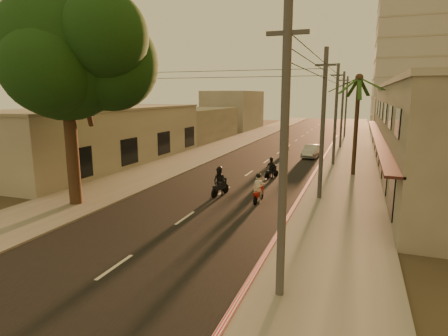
{
  "coord_description": "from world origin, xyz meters",
  "views": [
    {
      "loc": [
        8.23,
        -14.81,
        6.31
      ],
      "look_at": [
        0.81,
        5.75,
        2.03
      ],
      "focal_mm": 30.0,
      "sensor_mm": 36.0,
      "label": 1
    }
  ],
  "objects": [
    {
      "name": "ground",
      "position": [
        0.0,
        0.0,
        0.0
      ],
      "size": [
        160.0,
        160.0,
        0.0
      ],
      "primitive_type": "plane",
      "color": "#383023",
      "rests_on": "ground"
    },
    {
      "name": "road",
      "position": [
        0.0,
        20.0,
        0.01
      ],
      "size": [
        10.0,
        140.0,
        0.02
      ],
      "primitive_type": "cube",
      "color": "black",
      "rests_on": "ground"
    },
    {
      "name": "sidewalk_right",
      "position": [
        7.5,
        20.0,
        0.06
      ],
      "size": [
        5.0,
        140.0,
        0.12
      ],
      "primitive_type": "cube",
      "color": "slate",
      "rests_on": "ground"
    },
    {
      "name": "sidewalk_left",
      "position": [
        -7.5,
        20.0,
        0.06
      ],
      "size": [
        5.0,
        140.0,
        0.12
      ],
      "primitive_type": "cube",
      "color": "slate",
      "rests_on": "ground"
    },
    {
      "name": "curb_stripe",
      "position": [
        5.1,
        15.0,
        0.1
      ],
      "size": [
        0.2,
        60.0,
        0.2
      ],
      "primitive_type": "cube",
      "color": "red",
      "rests_on": "ground"
    },
    {
      "name": "shophouse_row",
      "position": [
        13.95,
        18.0,
        3.65
      ],
      "size": [
        8.8,
        34.2,
        7.3
      ],
      "color": "gray",
      "rests_on": "ground"
    },
    {
      "name": "left_building",
      "position": [
        -13.98,
        14.0,
        2.6
      ],
      "size": [
        8.2,
        24.2,
        5.2
      ],
      "color": "#AAA69A",
      "rests_on": "ground"
    },
    {
      "name": "distant_tower",
      "position": [
        16.0,
        56.0,
        14.0
      ],
      "size": [
        12.1,
        12.1,
        28.0
      ],
      "color": "#B7B5B2",
      "rests_on": "ground"
    },
    {
      "name": "broadleaf_tree",
      "position": [
        -6.61,
        2.14,
        8.48
      ],
      "size": [
        9.6,
        8.7,
        12.1
      ],
      "color": "black",
      "rests_on": "ground"
    },
    {
      "name": "palm_tree",
      "position": [
        8.0,
        16.0,
        7.15
      ],
      "size": [
        5.0,
        5.0,
        8.2
      ],
      "color": "black",
      "rests_on": "ground"
    },
    {
      "name": "utility_poles",
      "position": [
        6.2,
        20.0,
        6.54
      ],
      "size": [
        1.2,
        48.26,
        9.0
      ],
      "color": "#38383A",
      "rests_on": "ground"
    },
    {
      "name": "filler_right",
      "position": [
        14.0,
        45.0,
        3.0
      ],
      "size": [
        8.0,
        14.0,
        6.0
      ],
      "primitive_type": "cube",
      "color": "#AAA69A",
      "rests_on": "ground"
    },
    {
      "name": "filler_left_near",
      "position": [
        -14.0,
        34.0,
        2.2
      ],
      "size": [
        8.0,
        14.0,
        4.4
      ],
      "primitive_type": "cube",
      "color": "#AAA69A",
      "rests_on": "ground"
    },
    {
      "name": "filler_left_far",
      "position": [
        -14.0,
        52.0,
        3.5
      ],
      "size": [
        8.0,
        14.0,
        7.0
      ],
      "primitive_type": "cube",
      "color": "#AAA69A",
      "rests_on": "ground"
    },
    {
      "name": "scooter_red",
      "position": [
        2.84,
        6.15,
        0.78
      ],
      "size": [
        0.68,
        1.82,
        1.79
      ],
      "rotation": [
        0.0,
        0.0,
        -0.04
      ],
      "color": "black",
      "rests_on": "ground"
    },
    {
      "name": "scooter_mid_a",
      "position": [
        0.15,
        6.75,
        0.87
      ],
      "size": [
        1.15,
        1.93,
        1.92
      ],
      "rotation": [
        0.0,
        0.0,
        -0.2
      ],
      "color": "black",
      "rests_on": "ground"
    },
    {
      "name": "scooter_mid_b",
      "position": [
        2.09,
        12.88,
        0.76
      ],
      "size": [
        1.19,
        1.58,
        1.65
      ],
      "rotation": [
        0.0,
        0.0,
        -0.41
      ],
      "color": "black",
      "rests_on": "ground"
    },
    {
      "name": "scooter_far_a",
      "position": [
        1.01,
        24.12,
        0.86
      ],
      "size": [
        1.14,
        1.89,
        1.89
      ],
      "rotation": [
        0.0,
        0.0,
        0.24
      ],
      "color": "black",
      "rests_on": "ground"
    },
    {
      "name": "parked_car",
      "position": [
        3.77,
        23.92,
        0.64
      ],
      "size": [
        1.91,
        4.08,
        1.28
      ],
      "primitive_type": "imported",
      "rotation": [
        0.0,
        0.0,
        -0.07
      ],
      "color": "#A3A7AB",
      "rests_on": "ground"
    }
  ]
}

